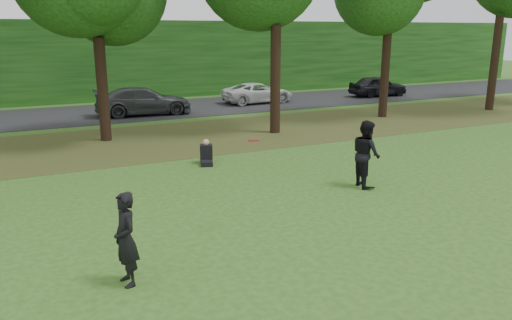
{
  "coord_description": "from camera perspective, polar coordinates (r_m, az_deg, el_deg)",
  "views": [
    {
      "loc": [
        -6.22,
        -6.81,
        4.42
      ],
      "look_at": [
        -1.02,
        3.88,
        1.3
      ],
      "focal_mm": 35.0,
      "sensor_mm": 36.0,
      "label": 1
    }
  ],
  "objects": [
    {
      "name": "leaf_litter",
      "position": [
        21.23,
        -8.31,
        2.54
      ],
      "size": [
        60.0,
        7.0,
        0.01
      ],
      "primitive_type": "cube",
      "color": "#49371A",
      "rests_on": "ground"
    },
    {
      "name": "street",
      "position": [
        28.84,
        -13.22,
        5.51
      ],
      "size": [
        70.0,
        7.0,
        0.02
      ],
      "primitive_type": "cube",
      "color": "black",
      "rests_on": "ground"
    },
    {
      "name": "ground",
      "position": [
        10.23,
        15.13,
        -11.43
      ],
      "size": [
        120.0,
        120.0,
        0.0
      ],
      "primitive_type": "plane",
      "color": "#29531A",
      "rests_on": "ground"
    },
    {
      "name": "seated_person",
      "position": [
        16.97,
        -5.7,
        0.61
      ],
      "size": [
        0.63,
        0.82,
        0.83
      ],
      "rotation": [
        0.0,
        0.0,
        -0.33
      ],
      "color": "black",
      "rests_on": "ground"
    },
    {
      "name": "frisbee",
      "position": [
        10.78,
        -0.26,
        2.27
      ],
      "size": [
        0.38,
        0.37,
        0.14
      ],
      "color": "red",
      "rests_on": "ground"
    },
    {
      "name": "far_hedge",
      "position": [
        34.44,
        -15.77,
        10.96
      ],
      "size": [
        70.0,
        3.0,
        5.0
      ],
      "primitive_type": "cube",
      "color": "#143F12",
      "rests_on": "ground"
    },
    {
      "name": "player_right",
      "position": [
        14.65,
        12.46,
        0.72
      ],
      "size": [
        0.89,
        1.06,
        1.93
      ],
      "primitive_type": "imported",
      "rotation": [
        0.0,
        0.0,
        1.39
      ],
      "color": "black",
      "rests_on": "ground"
    },
    {
      "name": "parked_cars",
      "position": [
        27.47,
        -16.85,
        6.36
      ],
      "size": [
        37.98,
        3.66,
        1.54
      ],
      "color": "black",
      "rests_on": "street"
    },
    {
      "name": "player_left",
      "position": [
        9.13,
        -14.67,
        -8.76
      ],
      "size": [
        0.49,
        0.68,
        1.71
      ],
      "primitive_type": "imported",
      "rotation": [
        0.0,
        0.0,
        -1.43
      ],
      "color": "black",
      "rests_on": "ground"
    }
  ]
}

